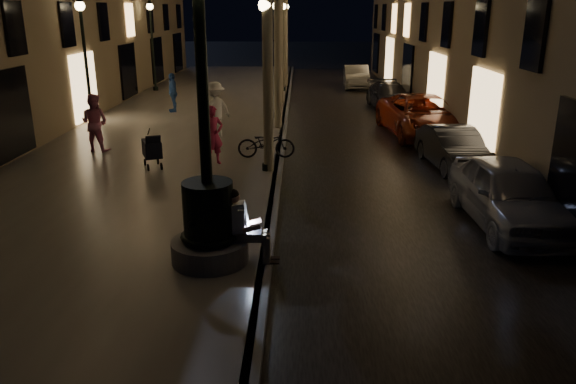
{
  "coord_description": "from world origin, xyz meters",
  "views": [
    {
      "loc": [
        0.6,
        -7.3,
        4.59
      ],
      "look_at": [
        0.39,
        3.0,
        1.2
      ],
      "focal_mm": 35.0,
      "sensor_mm": 36.0,
      "label": 1
    }
  ],
  "objects_px": {
    "car_fifth": "(356,77)",
    "pedestrian_blue": "(173,92)",
    "pedestrian_red": "(213,135)",
    "fountain_lamppost": "(208,208)",
    "seated_man_laptop": "(243,224)",
    "lamp_curb_c": "(283,34)",
    "lamp_left_c": "(152,34)",
    "bicycle": "(266,143)",
    "lamp_curb_a": "(266,61)",
    "pedestrian_pink": "(95,123)",
    "lamp_left_b": "(84,46)",
    "pedestrian_white": "(215,110)",
    "car_third": "(423,116)",
    "lamp_curb_b": "(277,43)",
    "car_rear": "(389,96)",
    "car_second": "(454,148)",
    "lamp_curb_d": "(286,29)",
    "car_front": "(509,194)",
    "stroller": "(152,149)"
  },
  "relations": [
    {
      "from": "car_front",
      "to": "pedestrian_pink",
      "type": "xyz_separation_m",
      "value": [
        -11.09,
        5.73,
        0.39
      ]
    },
    {
      "from": "fountain_lamppost",
      "to": "lamp_curb_c",
      "type": "bearing_deg",
      "value": 88.18
    },
    {
      "from": "lamp_curb_a",
      "to": "car_front",
      "type": "xyz_separation_m",
      "value": [
        5.5,
        -3.58,
        -2.51
      ]
    },
    {
      "from": "car_second",
      "to": "pedestrian_red",
      "type": "distance_m",
      "value": 7.12
    },
    {
      "from": "lamp_left_c",
      "to": "car_fifth",
      "type": "bearing_deg",
      "value": 13.7
    },
    {
      "from": "lamp_curb_d",
      "to": "car_third",
      "type": "relative_size",
      "value": 0.89
    },
    {
      "from": "car_fifth",
      "to": "pedestrian_red",
      "type": "height_order",
      "value": "pedestrian_red"
    },
    {
      "from": "lamp_curb_c",
      "to": "pedestrian_blue",
      "type": "distance_m",
      "value": 8.41
    },
    {
      "from": "stroller",
      "to": "lamp_left_b",
      "type": "bearing_deg",
      "value": 100.46
    },
    {
      "from": "pedestrian_red",
      "to": "pedestrian_pink",
      "type": "relative_size",
      "value": 0.94
    },
    {
      "from": "lamp_curb_a",
      "to": "pedestrian_red",
      "type": "xyz_separation_m",
      "value": [
        -1.6,
        0.64,
        -2.17
      ]
    },
    {
      "from": "pedestrian_white",
      "to": "car_front",
      "type": "bearing_deg",
      "value": 90.19
    },
    {
      "from": "pedestrian_white",
      "to": "car_second",
      "type": "bearing_deg",
      "value": 112.82
    },
    {
      "from": "fountain_lamppost",
      "to": "seated_man_laptop",
      "type": "distance_m",
      "value": 0.68
    },
    {
      "from": "stroller",
      "to": "car_rear",
      "type": "xyz_separation_m",
      "value": [
        8.46,
        11.21,
        -0.15
      ]
    },
    {
      "from": "pedestrian_red",
      "to": "pedestrian_white",
      "type": "relative_size",
      "value": 0.89
    },
    {
      "from": "lamp_curb_c",
      "to": "lamp_left_c",
      "type": "relative_size",
      "value": 1.0
    },
    {
      "from": "lamp_curb_b",
      "to": "lamp_left_c",
      "type": "distance_m",
      "value": 10.7
    },
    {
      "from": "lamp_left_c",
      "to": "bicycle",
      "type": "xyz_separation_m",
      "value": [
        7.0,
        -14.6,
        -2.58
      ]
    },
    {
      "from": "car_rear",
      "to": "lamp_curb_c",
      "type": "bearing_deg",
      "value": 135.13
    },
    {
      "from": "car_second",
      "to": "car_rear",
      "type": "height_order",
      "value": "car_second"
    },
    {
      "from": "lamp_curb_d",
      "to": "bicycle",
      "type": "height_order",
      "value": "lamp_curb_d"
    },
    {
      "from": "pedestrian_white",
      "to": "stroller",
      "type": "bearing_deg",
      "value": 30.0
    },
    {
      "from": "lamp_curb_a",
      "to": "lamp_curb_d",
      "type": "distance_m",
      "value": 24.0
    },
    {
      "from": "lamp_left_c",
      "to": "car_fifth",
      "type": "height_order",
      "value": "lamp_left_c"
    },
    {
      "from": "lamp_curb_b",
      "to": "car_rear",
      "type": "xyz_separation_m",
      "value": [
        5.17,
        3.4,
        -2.62
      ]
    },
    {
      "from": "car_fifth",
      "to": "pedestrian_pink",
      "type": "relative_size",
      "value": 2.19
    },
    {
      "from": "fountain_lamppost",
      "to": "lamp_curb_a",
      "type": "bearing_deg",
      "value": 83.35
    },
    {
      "from": "car_second",
      "to": "car_third",
      "type": "bearing_deg",
      "value": 84.35
    },
    {
      "from": "lamp_curb_a",
      "to": "pedestrian_pink",
      "type": "height_order",
      "value": "lamp_curb_a"
    },
    {
      "from": "lamp_curb_c",
      "to": "bicycle",
      "type": "bearing_deg",
      "value": -90.39
    },
    {
      "from": "car_third",
      "to": "lamp_curb_c",
      "type": "bearing_deg",
      "value": 112.22
    },
    {
      "from": "seated_man_laptop",
      "to": "pedestrian_white",
      "type": "xyz_separation_m",
      "value": [
        -1.98,
        10.34,
        0.25
      ]
    },
    {
      "from": "car_fifth",
      "to": "pedestrian_blue",
      "type": "height_order",
      "value": "pedestrian_blue"
    },
    {
      "from": "lamp_curb_a",
      "to": "lamp_left_b",
      "type": "bearing_deg",
      "value": 139.8
    },
    {
      "from": "lamp_curb_b",
      "to": "car_third",
      "type": "bearing_deg",
      "value": -24.46
    },
    {
      "from": "car_third",
      "to": "car_rear",
      "type": "distance_m",
      "value": 5.91
    },
    {
      "from": "car_third",
      "to": "seated_man_laptop",
      "type": "bearing_deg",
      "value": -121.33
    },
    {
      "from": "lamp_curb_a",
      "to": "car_third",
      "type": "height_order",
      "value": "lamp_curb_a"
    },
    {
      "from": "seated_man_laptop",
      "to": "lamp_left_b",
      "type": "bearing_deg",
      "value": 120.3
    },
    {
      "from": "lamp_curb_a",
      "to": "pedestrian_white",
      "type": "xyz_separation_m",
      "value": [
        -2.06,
        4.34,
        -2.06
      ]
    },
    {
      "from": "lamp_curb_d",
      "to": "car_fifth",
      "type": "bearing_deg",
      "value": -50.53
    },
    {
      "from": "car_rear",
      "to": "car_fifth",
      "type": "distance_m",
      "value": 7.43
    },
    {
      "from": "lamp_curb_c",
      "to": "pedestrian_pink",
      "type": "bearing_deg",
      "value": -111.97
    },
    {
      "from": "lamp_left_c",
      "to": "car_third",
      "type": "height_order",
      "value": "lamp_left_c"
    },
    {
      "from": "lamp_curb_a",
      "to": "lamp_left_b",
      "type": "relative_size",
      "value": 1.0
    },
    {
      "from": "car_rear",
      "to": "pedestrian_blue",
      "type": "bearing_deg",
      "value": -171.45
    },
    {
      "from": "seated_man_laptop",
      "to": "pedestrian_blue",
      "type": "distance_m",
      "value": 16.02
    },
    {
      "from": "lamp_curb_a",
      "to": "pedestrian_blue",
      "type": "xyz_separation_m",
      "value": [
        -4.66,
        9.35,
        -2.19
      ]
    },
    {
      "from": "seated_man_laptop",
      "to": "lamp_left_c",
      "type": "xyz_separation_m",
      "value": [
        -7.01,
        22.0,
        2.31
      ]
    }
  ]
}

